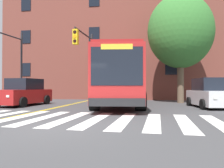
{
  "coord_description": "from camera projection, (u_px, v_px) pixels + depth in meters",
  "views": [
    {
      "loc": [
        2.98,
        -6.46,
        1.27
      ],
      "look_at": [
        0.58,
        7.48,
        1.46
      ],
      "focal_mm": 35.0,
      "sensor_mm": 36.0,
      "label": 1
    }
  ],
  "objects": [
    {
      "name": "car_silver_behind_bus",
      "position": [
        118.0,
        91.0,
        23.87
      ],
      "size": [
        2.35,
        4.76,
        1.77
      ],
      "color": "#B7BABF",
      "rests_on": "ground"
    },
    {
      "name": "city_bus",
      "position": [
        119.0,
        78.0,
        15.06
      ],
      "size": [
        3.94,
        11.26,
        3.44
      ],
      "color": "#B22323",
      "rests_on": "ground"
    },
    {
      "name": "car_white_far_lane",
      "position": [
        209.0,
        94.0,
        13.38
      ],
      "size": [
        2.31,
        4.09,
        1.82
      ],
      "color": "white",
      "rests_on": "ground"
    },
    {
      "name": "lane_line_yellow_outer",
      "position": [
        96.0,
        99.0,
        22.93
      ],
      "size": [
        0.12,
        36.0,
        0.01
      ],
      "primitive_type": "cube",
      "color": "gold",
      "rests_on": "ground"
    },
    {
      "name": "crosswalk",
      "position": [
        69.0,
        118.0,
        8.73
      ],
      "size": [
        11.79,
        4.79,
        0.01
      ],
      "color": "white",
      "rests_on": "ground"
    },
    {
      "name": "traffic_light_overhead",
      "position": [
        86.0,
        53.0,
        16.37
      ],
      "size": [
        0.4,
        3.79,
        5.61
      ],
      "color": "#28282D",
      "rests_on": "ground"
    },
    {
      "name": "traffic_light_far_corner",
      "position": [
        8.0,
        53.0,
        16.82
      ],
      "size": [
        0.57,
        4.02,
        5.84
      ],
      "color": "#28282D",
      "rests_on": "ground"
    },
    {
      "name": "ground_plane",
      "position": [
        54.0,
        127.0,
        6.86
      ],
      "size": [
        120.0,
        120.0,
        0.0
      ],
      "primitive_type": "plane",
      "color": "#424244"
    },
    {
      "name": "car_red_near_lane",
      "position": [
        24.0,
        93.0,
        14.99
      ],
      "size": [
        2.38,
        4.5,
        1.84
      ],
      "color": "#AD1E1E",
      "rests_on": "ground"
    },
    {
      "name": "building_facade",
      "position": [
        134.0,
        43.0,
        24.92
      ],
      "size": [
        28.35,
        7.1,
        12.56
      ],
      "color": "brown",
      "rests_on": "ground"
    },
    {
      "name": "street_tree_curbside_large",
      "position": [
        180.0,
        32.0,
        17.48
      ],
      "size": [
        6.12,
        5.73,
        8.69
      ],
      "color": "brown",
      "rests_on": "ground"
    },
    {
      "name": "lane_line_yellow_inner",
      "position": [
        94.0,
        99.0,
        22.96
      ],
      "size": [
        0.12,
        36.0,
        0.01
      ],
      "primitive_type": "cube",
      "color": "gold",
      "rests_on": "ground"
    }
  ]
}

